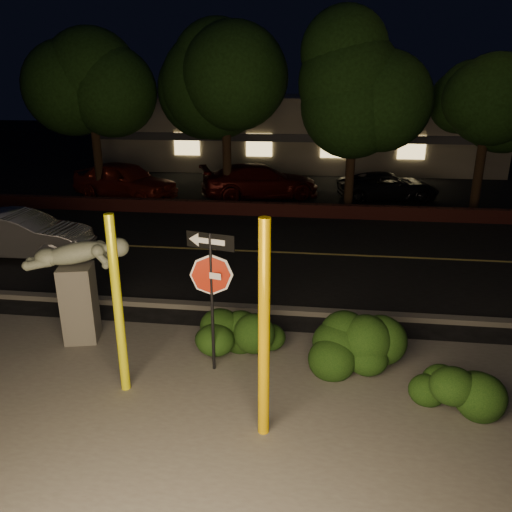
% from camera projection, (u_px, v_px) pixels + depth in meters
% --- Properties ---
extents(ground, '(90.00, 90.00, 0.00)m').
position_uv_depth(ground, '(280.00, 225.00, 17.85)').
color(ground, black).
rests_on(ground, ground).
extents(patio, '(14.00, 6.00, 0.02)m').
position_uv_depth(patio, '(220.00, 422.00, 7.56)').
color(patio, '#4C4944').
rests_on(patio, ground).
extents(road, '(80.00, 8.00, 0.01)m').
position_uv_depth(road, '(272.00, 252.00, 15.04)').
color(road, black).
rests_on(road, ground).
extents(lane_marking, '(80.00, 0.12, 0.00)m').
position_uv_depth(lane_marking, '(272.00, 252.00, 15.03)').
color(lane_marking, tan).
rests_on(lane_marking, road).
extents(curb, '(80.00, 0.25, 0.12)m').
position_uv_depth(curb, '(254.00, 309.00, 11.19)').
color(curb, '#4C4944').
rests_on(curb, ground).
extents(brick_wall, '(40.00, 0.35, 0.50)m').
position_uv_depth(brick_wall, '(283.00, 210.00, 18.98)').
color(brick_wall, '#4F1C19').
rests_on(brick_wall, ground).
extents(parking_lot, '(40.00, 12.00, 0.01)m').
position_uv_depth(parking_lot, '(292.00, 186.00, 24.39)').
color(parking_lot, black).
rests_on(parking_lot, ground).
extents(building, '(22.00, 10.20, 4.00)m').
position_uv_depth(building, '(301.00, 129.00, 31.19)').
color(building, '#726B5B').
rests_on(building, ground).
extents(tree_far_a, '(4.60, 4.60, 7.43)m').
position_uv_depth(tree_far_a, '(88.00, 69.00, 19.84)').
color(tree_far_a, black).
rests_on(tree_far_a, ground).
extents(tree_far_b, '(5.20, 5.20, 8.41)m').
position_uv_depth(tree_far_b, '(225.00, 48.00, 19.12)').
color(tree_far_b, black).
rests_on(tree_far_b, ground).
extents(tree_far_c, '(4.80, 4.80, 7.84)m').
position_uv_depth(tree_far_c, '(357.00, 58.00, 18.28)').
color(tree_far_c, black).
rests_on(tree_far_c, ground).
extents(tree_far_d, '(4.40, 4.40, 7.42)m').
position_uv_depth(tree_far_d, '(495.00, 65.00, 18.22)').
color(tree_far_d, black).
rests_on(tree_far_d, ground).
extents(yellow_pole_left, '(0.15, 0.15, 3.04)m').
position_uv_depth(yellow_pole_left, '(118.00, 307.00, 7.88)').
color(yellow_pole_left, yellow).
rests_on(yellow_pole_left, ground).
extents(yellow_pole_right, '(0.16, 0.16, 3.28)m').
position_uv_depth(yellow_pole_right, '(264.00, 333.00, 6.81)').
color(yellow_pole_right, '#DFAC03').
rests_on(yellow_pole_right, ground).
extents(signpost, '(0.84, 0.24, 2.56)m').
position_uv_depth(signpost, '(211.00, 275.00, 8.35)').
color(signpost, black).
rests_on(signpost, ground).
extents(sculpture, '(1.96, 0.95, 2.10)m').
position_uv_depth(sculpture, '(78.00, 279.00, 9.56)').
color(sculpture, '#4C4944').
rests_on(sculpture, ground).
extents(hedge_center, '(2.02, 1.44, 0.96)m').
position_uv_depth(hedge_center, '(237.00, 332.00, 9.27)').
color(hedge_center, black).
rests_on(hedge_center, ground).
extents(hedge_right, '(2.00, 1.34, 1.21)m').
position_uv_depth(hedge_right, '(362.00, 340.00, 8.75)').
color(hedge_right, black).
rests_on(hedge_right, ground).
extents(hedge_far_right, '(1.52, 1.19, 0.93)m').
position_uv_depth(hedge_far_right, '(453.00, 381.00, 7.79)').
color(hedge_far_right, black).
rests_on(hedge_far_right, ground).
extents(silver_sedan, '(4.11, 1.60, 1.33)m').
position_uv_depth(silver_sedan, '(20.00, 235.00, 14.49)').
color(silver_sedan, silver).
rests_on(silver_sedan, ground).
extents(parked_car_red, '(5.10, 3.37, 1.61)m').
position_uv_depth(parked_car_red, '(125.00, 180.00, 21.56)').
color(parked_car_red, maroon).
rests_on(parked_car_red, ground).
extents(parked_car_darkred, '(5.54, 3.71, 1.49)m').
position_uv_depth(parked_car_darkred, '(260.00, 181.00, 21.70)').
color(parked_car_darkred, '#3C0907').
rests_on(parked_car_darkred, ground).
extents(parked_car_dark, '(4.52, 2.66, 1.18)m').
position_uv_depth(parked_car_dark, '(388.00, 186.00, 21.45)').
color(parked_car_dark, black).
rests_on(parked_car_dark, ground).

